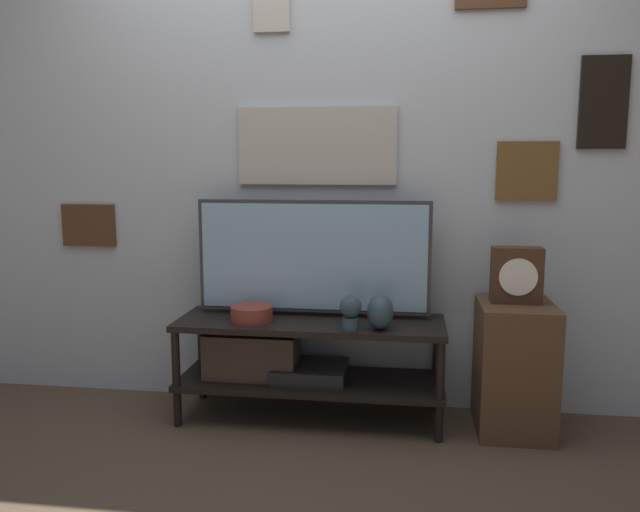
% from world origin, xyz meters
% --- Properties ---
extents(ground_plane, '(12.00, 12.00, 0.00)m').
position_xyz_m(ground_plane, '(0.00, 0.00, 0.00)').
color(ground_plane, '#4C3D2D').
extents(wall_back, '(6.40, 0.08, 2.70)m').
position_xyz_m(wall_back, '(0.01, 0.52, 1.36)').
color(wall_back, '#B2BCC6').
rests_on(wall_back, ground_plane).
extents(media_console, '(1.31, 0.43, 0.50)m').
position_xyz_m(media_console, '(-0.10, 0.26, 0.32)').
color(media_console, black).
rests_on(media_console, ground_plane).
extents(television, '(1.17, 0.05, 0.58)m').
position_xyz_m(television, '(0.00, 0.35, 0.80)').
color(television, '#333338').
rests_on(television, media_console).
extents(vase_wide_bowl, '(0.20, 0.20, 0.07)m').
position_xyz_m(vase_wide_bowl, '(-0.28, 0.20, 0.54)').
color(vase_wide_bowl, brown).
rests_on(vase_wide_bowl, media_console).
extents(vase_urn_stoneware, '(0.12, 0.14, 0.16)m').
position_xyz_m(vase_urn_stoneware, '(0.35, 0.14, 0.59)').
color(vase_urn_stoneware, '#2D4251').
rests_on(vase_urn_stoneware, media_console).
extents(decorative_bust, '(0.10, 0.10, 0.16)m').
position_xyz_m(decorative_bust, '(0.21, 0.10, 0.60)').
color(decorative_bust, '#2D4251').
rests_on(decorative_bust, media_console).
extents(side_table, '(0.34, 0.42, 0.62)m').
position_xyz_m(side_table, '(0.98, 0.26, 0.31)').
color(side_table, '#513823').
rests_on(side_table, ground_plane).
extents(mantel_clock, '(0.23, 0.11, 0.26)m').
position_xyz_m(mantel_clock, '(0.97, 0.28, 0.75)').
color(mantel_clock, '#422819').
rests_on(mantel_clock, side_table).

